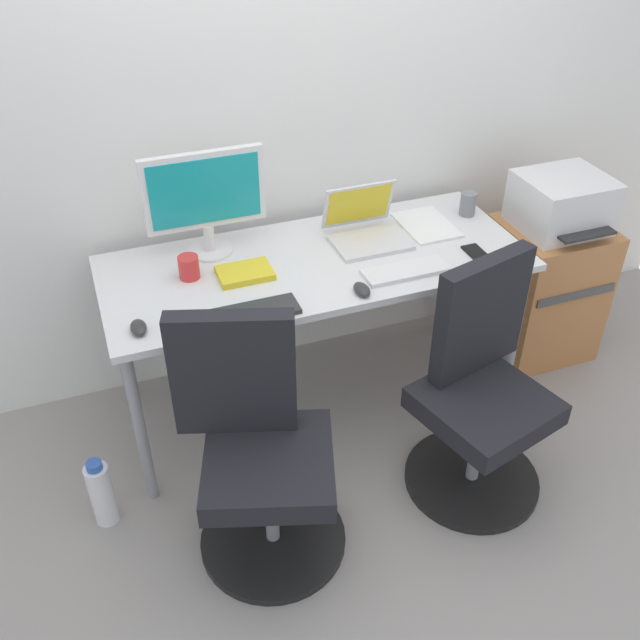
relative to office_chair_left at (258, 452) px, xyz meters
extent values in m
plane|color=gray|center=(0.44, 0.62, -0.42)|extent=(5.28, 5.28, 0.00)
cube|color=white|center=(0.44, 1.05, 0.88)|extent=(4.40, 0.04, 2.60)
cube|color=silver|center=(0.44, 0.62, 0.31)|extent=(1.71, 0.71, 0.03)
cylinder|color=gray|center=(-0.36, 0.32, -0.06)|extent=(0.04, 0.04, 0.72)
cylinder|color=gray|center=(1.25, 0.32, -0.06)|extent=(0.04, 0.04, 0.72)
cylinder|color=gray|center=(-0.36, 0.92, -0.06)|extent=(0.04, 0.04, 0.72)
cylinder|color=gray|center=(1.25, 0.92, -0.06)|extent=(0.04, 0.04, 0.72)
cylinder|color=black|center=(0.02, -0.06, -0.41)|extent=(0.54, 0.54, 0.03)
cylinder|color=gray|center=(0.02, -0.06, -0.22)|extent=(0.05, 0.05, 0.34)
cube|color=black|center=(0.02, -0.06, -0.01)|extent=(0.55, 0.55, 0.09)
cube|color=black|center=(-0.04, 0.12, 0.28)|extent=(0.42, 0.20, 0.48)
cylinder|color=black|center=(0.86, -0.06, -0.41)|extent=(0.54, 0.54, 0.03)
cylinder|color=gray|center=(0.86, -0.06, -0.22)|extent=(0.05, 0.05, 0.34)
cube|color=black|center=(0.86, -0.06, -0.01)|extent=(0.54, 0.54, 0.09)
cube|color=black|center=(0.91, 0.12, 0.28)|extent=(0.42, 0.18, 0.48)
cube|color=#B77542|center=(1.62, 0.63, -0.08)|extent=(0.46, 0.44, 0.68)
cube|color=#4C4C4C|center=(1.62, 0.41, 0.02)|extent=(0.41, 0.01, 0.04)
cube|color=silver|center=(1.62, 0.63, 0.38)|extent=(0.38, 0.34, 0.24)
cube|color=#262626|center=(1.62, 0.43, 0.32)|extent=(0.27, 0.06, 0.01)
cylinder|color=white|center=(-0.55, 0.26, -0.28)|extent=(0.09, 0.09, 0.28)
cylinder|color=#2D59B2|center=(-0.55, 0.26, -0.13)|extent=(0.06, 0.06, 0.03)
cylinder|color=silver|center=(0.06, 0.83, 0.34)|extent=(0.18, 0.18, 0.01)
cylinder|color=silver|center=(0.06, 0.83, 0.40)|extent=(0.04, 0.04, 0.11)
cube|color=silver|center=(0.06, 0.83, 0.61)|extent=(0.48, 0.03, 0.31)
cube|color=teal|center=(0.06, 0.82, 0.61)|extent=(0.43, 0.00, 0.26)
cube|color=silver|center=(0.70, 0.66, 0.34)|extent=(0.31, 0.22, 0.02)
cube|color=silver|center=(0.70, 0.80, 0.45)|extent=(0.31, 0.07, 0.20)
cube|color=yellow|center=(0.70, 0.80, 0.45)|extent=(0.28, 0.06, 0.17)
cube|color=#2D2D2D|center=(0.10, 0.35, 0.34)|extent=(0.34, 0.12, 0.02)
cube|color=silver|center=(0.74, 0.41, 0.34)|extent=(0.34, 0.12, 0.02)
ellipsoid|color=#2D2D2D|center=(-0.30, 0.39, 0.35)|extent=(0.06, 0.10, 0.03)
ellipsoid|color=#2D2D2D|center=(0.52, 0.34, 0.35)|extent=(0.06, 0.10, 0.03)
cylinder|color=red|center=(-0.06, 0.67, 0.38)|extent=(0.08, 0.08, 0.09)
cylinder|color=slate|center=(1.21, 0.76, 0.38)|extent=(0.07, 0.07, 0.10)
cube|color=black|center=(1.07, 0.43, 0.33)|extent=(0.07, 0.14, 0.01)
cube|color=yellow|center=(0.14, 0.61, 0.34)|extent=(0.21, 0.15, 0.03)
cube|color=white|center=(0.99, 0.72, 0.34)|extent=(0.21, 0.30, 0.01)
camera|label=1|loc=(-0.40, -1.69, 1.82)|focal=40.05mm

